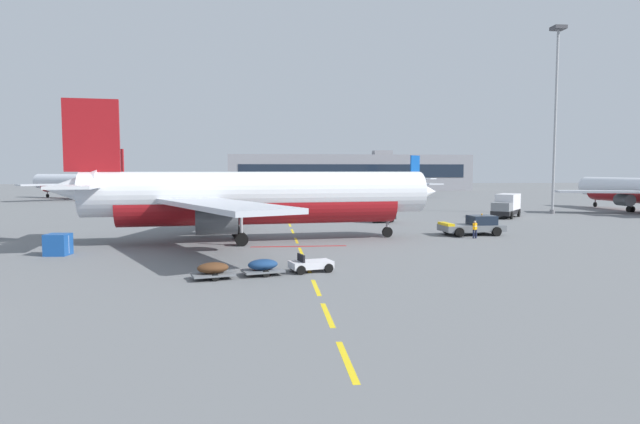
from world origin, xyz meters
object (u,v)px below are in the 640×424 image
object	(u,v)px
pushback_tug	(474,226)
airliner_mid_left	(639,190)
airliner_far_center	(388,183)
catering_truck	(506,205)
uld_cargo_container	(58,245)
airliner_far_right	(79,183)
ground_crew_worker	(475,228)
fuel_service_truck	(374,208)
baggage_train	(263,267)
apron_light_mast_far	(556,99)
airliner_foreground	(255,197)

from	to	relation	value
pushback_tug	airliner_mid_left	distance (m)	45.47
airliner_far_center	catering_truck	distance (m)	59.98
airliner_mid_left	airliner_far_center	bearing A→B (deg)	117.98
airliner_far_center	uld_cargo_container	distance (m)	98.52
airliner_mid_left	airliner_far_right	xyz separation A→B (m)	(-98.76, 47.29, 0.21)
catering_truck	ground_crew_worker	world-z (taller)	catering_truck
airliner_far_center	fuel_service_truck	xyz separation A→B (m)	(-15.96, -62.67, -1.66)
catering_truck	fuel_service_truck	distance (m)	18.84
baggage_train	apron_light_mast_far	xyz separation A→B (m)	(41.82, 42.27, 16.03)
ground_crew_worker	apron_light_mast_far	size ratio (longest dim) A/B	0.06
airliner_foreground	uld_cargo_container	world-z (taller)	airliner_foreground
airliner_far_center	ground_crew_worker	xyz separation A→B (m)	(-10.19, -81.10, -2.37)
airliner_far_right	fuel_service_truck	size ratio (longest dim) A/B	3.89
airliner_mid_left	ground_crew_worker	distance (m)	47.79
apron_light_mast_far	fuel_service_truck	bearing A→B (deg)	-163.98
airliner_mid_left	apron_light_mast_far	distance (m)	20.51
pushback_tug	airliner_mid_left	bearing A→B (deg)	35.78
airliner_far_right	catering_truck	world-z (taller)	airliner_far_right
ground_crew_worker	fuel_service_truck	bearing A→B (deg)	107.37
airliner_foreground	apron_light_mast_far	bearing A→B (deg)	31.83
catering_truck	ground_crew_worker	distance (m)	24.82
catering_truck	ground_crew_worker	bearing A→B (deg)	-121.25
fuel_service_truck	ground_crew_worker	bearing A→B (deg)	-72.63
catering_truck	baggage_train	xyz separation A→B (m)	(-32.35, -36.97, -1.12)
airliner_far_right	uld_cargo_container	distance (m)	87.09
catering_truck	baggage_train	distance (m)	49.14
uld_cargo_container	catering_truck	bearing A→B (deg)	30.19
airliner_foreground	uld_cargo_container	xyz separation A→B (m)	(-14.46, -6.53, -3.15)
airliner_far_center	baggage_train	bearing A→B (deg)	-107.03
airliner_far_center	ground_crew_worker	world-z (taller)	airliner_far_center
airliner_far_center	ground_crew_worker	bearing A→B (deg)	-97.16
fuel_service_truck	baggage_train	distance (m)	36.86
airliner_foreground	baggage_train	distance (m)	16.17
airliner_foreground	airliner_far_right	xyz separation A→B (m)	(-40.67, 76.48, -0.44)
airliner_far_right	catering_truck	bearing A→B (deg)	-36.81
baggage_train	uld_cargo_container	size ratio (longest dim) A/B	5.05
airliner_far_center	pushback_tug	bearing A→B (deg)	-96.73
pushback_tug	airliner_far_center	xyz separation A→B (m)	(9.26, 78.45, 2.40)
airliner_mid_left	catering_truck	xyz separation A→B (m)	(-24.90, -7.99, -1.66)
airliner_far_right	fuel_service_truck	distance (m)	80.15
airliner_foreground	baggage_train	xyz separation A→B (m)	(0.85, -15.78, -3.42)
airliner_foreground	ground_crew_worker	xyz separation A→B (m)	(20.33, -0.01, -3.01)
ground_crew_worker	catering_truck	bearing A→B (deg)	58.75
uld_cargo_container	fuel_service_truck	bearing A→B (deg)	40.68
baggage_train	apron_light_mast_far	world-z (taller)	apron_light_mast_far
airliner_mid_left	uld_cargo_container	bearing A→B (deg)	-153.79
airliner_far_center	uld_cargo_container	bearing A→B (deg)	-117.17
airliner_foreground	catering_truck	size ratio (longest dim) A/B	4.96
baggage_train	uld_cargo_container	bearing A→B (deg)	148.85
catering_truck	airliner_foreground	bearing A→B (deg)	-147.44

